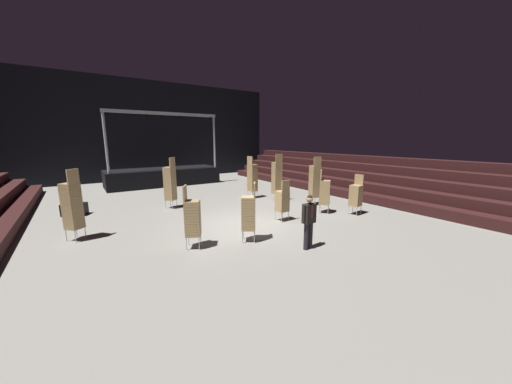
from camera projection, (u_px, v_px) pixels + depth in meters
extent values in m
cube|color=gray|center=(242.00, 225.00, 10.67)|extent=(22.00, 30.00, 0.10)
cube|color=black|center=(149.00, 131.00, 22.13)|extent=(22.00, 0.30, 8.00)
cube|color=black|center=(346.00, 193.00, 15.59)|extent=(0.75, 24.00, 0.45)
cube|color=black|center=(354.00, 184.00, 15.91)|extent=(0.75, 24.00, 0.45)
cube|color=black|center=(363.00, 176.00, 16.23)|extent=(0.75, 24.00, 0.45)
cube|color=black|center=(371.00, 168.00, 16.55)|extent=(0.75, 24.00, 0.45)
cube|color=black|center=(378.00, 160.00, 16.87)|extent=(0.75, 24.00, 0.45)
cube|color=black|center=(164.00, 177.00, 19.81)|extent=(7.77, 2.84, 1.19)
cylinder|color=#9EA0A8|center=(106.00, 143.00, 16.39)|extent=(0.16, 0.16, 3.83)
cylinder|color=#9EA0A8|center=(214.00, 142.00, 20.35)|extent=(0.16, 0.16, 3.83)
cube|color=#9EA0A8|center=(164.00, 113.00, 18.00)|extent=(7.47, 0.20, 0.20)
cylinder|color=black|center=(107.00, 114.00, 16.20)|extent=(0.18, 0.18, 0.22)
cylinder|color=black|center=(147.00, 116.00, 17.43)|extent=(0.18, 0.18, 0.22)
cylinder|color=black|center=(181.00, 118.00, 18.66)|extent=(0.18, 0.18, 0.22)
cylinder|color=black|center=(211.00, 119.00, 19.89)|extent=(0.18, 0.18, 0.22)
cylinder|color=black|center=(310.00, 235.00, 8.22)|extent=(0.15, 0.15, 0.83)
cylinder|color=black|center=(306.00, 237.00, 8.11)|extent=(0.15, 0.15, 0.83)
cube|color=silver|center=(311.00, 214.00, 7.98)|extent=(0.19, 0.11, 0.59)
cube|color=black|center=(309.00, 213.00, 8.02)|extent=(0.41, 0.26, 0.59)
cube|color=maroon|center=(312.00, 212.00, 7.92)|extent=(0.06, 0.02, 0.38)
cylinder|color=black|center=(314.00, 212.00, 8.16)|extent=(0.10, 0.10, 0.54)
cylinder|color=black|center=(304.00, 214.00, 7.88)|extent=(0.10, 0.10, 0.54)
sphere|color=tan|center=(310.00, 199.00, 7.94)|extent=(0.19, 0.19, 0.19)
sphere|color=black|center=(310.00, 198.00, 7.93)|extent=(0.16, 0.16, 0.16)
cylinder|color=#B2B5BA|center=(253.00, 193.00, 15.63)|extent=(0.02, 0.02, 0.40)
cylinder|color=#B2B5BA|center=(257.00, 194.00, 15.37)|extent=(0.02, 0.02, 0.40)
cylinder|color=#B2B5BA|center=(248.00, 194.00, 15.38)|extent=(0.02, 0.02, 0.40)
cylinder|color=#B2B5BA|center=(252.00, 195.00, 15.11)|extent=(0.02, 0.02, 0.40)
cube|color=#A38456|center=(253.00, 190.00, 15.32)|extent=(0.51, 0.51, 0.08)
cube|color=#A38456|center=(252.00, 189.00, 15.31)|extent=(0.51, 0.51, 0.08)
cube|color=#A38456|center=(252.00, 187.00, 15.29)|extent=(0.51, 0.51, 0.08)
cube|color=#A38456|center=(252.00, 186.00, 15.27)|extent=(0.51, 0.51, 0.08)
cube|color=#A38456|center=(252.00, 184.00, 15.26)|extent=(0.51, 0.51, 0.08)
cube|color=#A38456|center=(252.00, 183.00, 15.24)|extent=(0.51, 0.51, 0.08)
cube|color=#A38456|center=(252.00, 181.00, 15.23)|extent=(0.51, 0.51, 0.08)
cube|color=#A38456|center=(252.00, 180.00, 15.21)|extent=(0.51, 0.51, 0.08)
cube|color=#A38456|center=(252.00, 179.00, 15.19)|extent=(0.51, 0.51, 0.08)
cube|color=#A38456|center=(252.00, 177.00, 15.18)|extent=(0.51, 0.51, 0.08)
cube|color=#A38456|center=(252.00, 176.00, 15.16)|extent=(0.51, 0.51, 0.08)
cube|color=#A38456|center=(252.00, 174.00, 15.14)|extent=(0.51, 0.51, 0.08)
cube|color=#A38456|center=(252.00, 173.00, 15.13)|extent=(0.51, 0.51, 0.08)
cube|color=#A38456|center=(252.00, 171.00, 15.11)|extent=(0.51, 0.51, 0.08)
cube|color=#A38456|center=(252.00, 170.00, 15.09)|extent=(0.51, 0.51, 0.08)
cube|color=#A38456|center=(252.00, 168.00, 15.08)|extent=(0.51, 0.51, 0.08)
cube|color=#A38456|center=(252.00, 167.00, 15.06)|extent=(0.51, 0.51, 0.08)
cube|color=#A38456|center=(252.00, 165.00, 15.04)|extent=(0.51, 0.51, 0.08)
cube|color=#A38456|center=(250.00, 160.00, 14.86)|extent=(0.12, 0.41, 0.46)
cylinder|color=#B2B5BA|center=(66.00, 236.00, 8.80)|extent=(0.02, 0.02, 0.40)
cylinder|color=#B2B5BA|center=(77.00, 232.00, 9.16)|extent=(0.02, 0.02, 0.40)
cylinder|color=#B2B5BA|center=(75.00, 237.00, 8.70)|extent=(0.02, 0.02, 0.40)
cylinder|color=#B2B5BA|center=(85.00, 233.00, 9.06)|extent=(0.02, 0.02, 0.40)
cube|color=#A38456|center=(75.00, 227.00, 8.88)|extent=(0.62, 0.62, 0.08)
cube|color=#A38456|center=(75.00, 225.00, 8.86)|extent=(0.62, 0.62, 0.08)
cube|color=#A38456|center=(74.00, 222.00, 8.85)|extent=(0.62, 0.62, 0.08)
cube|color=#A38456|center=(74.00, 220.00, 8.83)|extent=(0.62, 0.62, 0.08)
cube|color=#A38456|center=(74.00, 217.00, 8.82)|extent=(0.62, 0.62, 0.08)
cube|color=#A38456|center=(73.00, 215.00, 8.80)|extent=(0.62, 0.62, 0.08)
cube|color=#A38456|center=(73.00, 212.00, 8.78)|extent=(0.62, 0.62, 0.08)
cube|color=#A38456|center=(73.00, 210.00, 8.77)|extent=(0.62, 0.62, 0.08)
cube|color=#A38456|center=(72.00, 207.00, 8.75)|extent=(0.62, 0.62, 0.08)
cube|color=#A38456|center=(72.00, 205.00, 8.73)|extent=(0.62, 0.62, 0.08)
cube|color=#A38456|center=(72.00, 202.00, 8.72)|extent=(0.62, 0.62, 0.08)
cube|color=#A38456|center=(71.00, 200.00, 8.70)|extent=(0.62, 0.62, 0.08)
cube|color=#A38456|center=(71.00, 197.00, 8.68)|extent=(0.62, 0.62, 0.08)
cube|color=#A38456|center=(71.00, 195.00, 8.67)|extent=(0.62, 0.62, 0.08)
cube|color=#A38456|center=(70.00, 192.00, 8.65)|extent=(0.62, 0.62, 0.08)
cube|color=#A38456|center=(70.00, 190.00, 8.63)|extent=(0.62, 0.62, 0.08)
cube|color=#A38456|center=(69.00, 187.00, 8.62)|extent=(0.62, 0.62, 0.08)
cube|color=#A38456|center=(69.00, 184.00, 8.60)|extent=(0.62, 0.62, 0.08)
cube|color=#A38456|center=(73.00, 176.00, 8.50)|extent=(0.34, 0.31, 0.46)
cylinder|color=#B2B5BA|center=(328.00, 208.00, 12.36)|extent=(0.02, 0.02, 0.40)
cylinder|color=#B2B5BA|center=(328.00, 210.00, 12.00)|extent=(0.02, 0.02, 0.40)
cylinder|color=#B2B5BA|center=(320.00, 207.00, 12.47)|extent=(0.02, 0.02, 0.40)
cylinder|color=#B2B5BA|center=(319.00, 209.00, 12.11)|extent=(0.02, 0.02, 0.40)
cube|color=#A38456|center=(324.00, 203.00, 12.19)|extent=(0.62, 0.62, 0.08)
cube|color=#A38456|center=(324.00, 202.00, 12.17)|extent=(0.62, 0.62, 0.08)
cube|color=#A38456|center=(324.00, 200.00, 12.16)|extent=(0.62, 0.62, 0.08)
cube|color=#A38456|center=(325.00, 198.00, 12.14)|extent=(0.62, 0.62, 0.08)
cube|color=#A38456|center=(325.00, 196.00, 12.12)|extent=(0.62, 0.62, 0.08)
cube|color=#A38456|center=(325.00, 194.00, 12.11)|extent=(0.62, 0.62, 0.08)
cube|color=#A38456|center=(325.00, 192.00, 12.09)|extent=(0.62, 0.62, 0.08)
cube|color=#A38456|center=(325.00, 191.00, 12.07)|extent=(0.62, 0.62, 0.08)
cube|color=#A38456|center=(325.00, 189.00, 12.06)|extent=(0.62, 0.62, 0.08)
cube|color=#A38456|center=(325.00, 187.00, 12.04)|extent=(0.62, 0.62, 0.08)
cube|color=#A38456|center=(325.00, 185.00, 12.02)|extent=(0.62, 0.62, 0.08)
cube|color=#A38456|center=(325.00, 183.00, 12.01)|extent=(0.62, 0.62, 0.08)
cube|color=#A38456|center=(325.00, 181.00, 11.99)|extent=(0.62, 0.62, 0.08)
cube|color=#A38456|center=(321.00, 175.00, 12.00)|extent=(0.35, 0.29, 0.46)
cylinder|color=#B2B5BA|center=(166.00, 204.00, 13.00)|extent=(0.02, 0.02, 0.40)
cylinder|color=#B2B5BA|center=(170.00, 203.00, 13.35)|extent=(0.02, 0.02, 0.40)
cylinder|color=#B2B5BA|center=(172.00, 205.00, 12.89)|extent=(0.02, 0.02, 0.40)
cylinder|color=#B2B5BA|center=(177.00, 203.00, 13.24)|extent=(0.02, 0.02, 0.40)
cube|color=#A38456|center=(171.00, 199.00, 13.07)|extent=(0.62, 0.62, 0.08)
cube|color=#A38456|center=(171.00, 197.00, 13.06)|extent=(0.62, 0.62, 0.08)
cube|color=#A38456|center=(171.00, 196.00, 13.04)|extent=(0.62, 0.62, 0.08)
cube|color=#A38456|center=(171.00, 194.00, 13.02)|extent=(0.62, 0.62, 0.08)
cube|color=#A38456|center=(171.00, 192.00, 13.01)|extent=(0.62, 0.62, 0.08)
cube|color=#A38456|center=(170.00, 191.00, 12.99)|extent=(0.62, 0.62, 0.08)
cube|color=#A38456|center=(170.00, 189.00, 12.97)|extent=(0.62, 0.62, 0.08)
cube|color=#A38456|center=(170.00, 187.00, 12.96)|extent=(0.62, 0.62, 0.08)
cube|color=#A38456|center=(170.00, 185.00, 12.94)|extent=(0.62, 0.62, 0.08)
cube|color=#A38456|center=(170.00, 184.00, 12.92)|extent=(0.62, 0.62, 0.08)
cube|color=#A38456|center=(170.00, 182.00, 12.91)|extent=(0.62, 0.62, 0.08)
cube|color=#A38456|center=(170.00, 180.00, 12.89)|extent=(0.62, 0.62, 0.08)
cube|color=#A38456|center=(170.00, 178.00, 12.87)|extent=(0.62, 0.62, 0.08)
cube|color=#A38456|center=(170.00, 177.00, 12.86)|extent=(0.62, 0.62, 0.08)
cube|color=#A38456|center=(169.00, 175.00, 12.84)|extent=(0.62, 0.62, 0.08)
cube|color=#A38456|center=(169.00, 173.00, 12.83)|extent=(0.62, 0.62, 0.08)
cube|color=#A38456|center=(169.00, 171.00, 12.81)|extent=(0.62, 0.62, 0.08)
cube|color=#A38456|center=(169.00, 170.00, 12.79)|extent=(0.62, 0.62, 0.08)
cube|color=#A38456|center=(169.00, 168.00, 12.78)|extent=(0.62, 0.62, 0.08)
cube|color=#A38456|center=(172.00, 162.00, 12.67)|extent=(0.35, 0.29, 0.46)
cylinder|color=#B2B5BA|center=(272.00, 197.00, 14.74)|extent=(0.02, 0.02, 0.40)
cylinder|color=#B2B5BA|center=(278.00, 196.00, 14.91)|extent=(0.02, 0.02, 0.40)
cylinder|color=#B2B5BA|center=(275.00, 198.00, 14.41)|extent=(0.02, 0.02, 0.40)
cylinder|color=#B2B5BA|center=(281.00, 197.00, 14.57)|extent=(0.02, 0.02, 0.40)
cube|color=#A38456|center=(277.00, 193.00, 14.61)|extent=(0.49, 0.49, 0.08)
cube|color=#A38456|center=(277.00, 191.00, 14.59)|extent=(0.49, 0.49, 0.08)
cube|color=#A38456|center=(277.00, 190.00, 14.58)|extent=(0.49, 0.49, 0.08)
cube|color=#A38456|center=(277.00, 188.00, 14.56)|extent=(0.49, 0.49, 0.08)
cube|color=#A38456|center=(277.00, 187.00, 14.55)|extent=(0.49, 0.49, 0.08)
cube|color=#A38456|center=(277.00, 185.00, 14.53)|extent=(0.49, 0.49, 0.08)
cube|color=#A38456|center=(277.00, 184.00, 14.51)|extent=(0.49, 0.49, 0.08)
cube|color=#A38456|center=(277.00, 182.00, 14.50)|extent=(0.49, 0.49, 0.08)
cube|color=#A38456|center=(277.00, 180.00, 14.48)|extent=(0.49, 0.49, 0.08)
cube|color=#A38456|center=(277.00, 179.00, 14.46)|extent=(0.49, 0.49, 0.08)
cube|color=#A38456|center=(277.00, 177.00, 14.45)|extent=(0.49, 0.49, 0.08)
cube|color=#A38456|center=(277.00, 176.00, 14.43)|extent=(0.49, 0.49, 0.08)
cube|color=#A38456|center=(277.00, 174.00, 14.41)|extent=(0.49, 0.49, 0.08)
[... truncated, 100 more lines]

